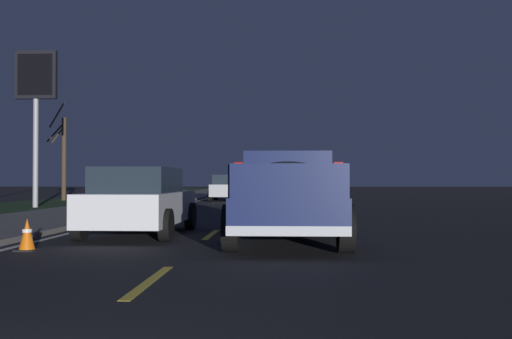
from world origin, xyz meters
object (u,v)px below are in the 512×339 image
object	(u,v)px
pickup_truck	(288,194)
traffic_cone_near	(27,235)
sedan_silver	(228,188)
gas_price_sign	(36,89)
sedan_white	(140,201)
bare_tree_far	(63,155)

from	to	relation	value
pickup_truck	traffic_cone_near	world-z (taller)	pickup_truck
sedan_silver	gas_price_sign	bearing A→B (deg)	137.61
sedan_silver	pickup_truck	bearing A→B (deg)	-171.47
sedan_silver	gas_price_sign	xyz separation A→B (m)	(-8.71, 7.95, 4.59)
sedan_white	gas_price_sign	xyz separation A→B (m)	(12.79, 7.98, 4.59)
gas_price_sign	traffic_cone_near	xyz separation A→B (m)	(-15.85, -6.70, -5.09)
pickup_truck	sedan_white	world-z (taller)	pickup_truck
sedan_white	traffic_cone_near	xyz separation A→B (m)	(-3.06, 1.28, -0.50)
traffic_cone_near	sedan_white	bearing A→B (deg)	-22.75
pickup_truck	sedan_white	size ratio (longest dim) A/B	1.23
bare_tree_far	gas_price_sign	bearing A→B (deg)	-166.71
pickup_truck	bare_tree_far	size ratio (longest dim) A/B	0.91
sedan_silver	bare_tree_far	world-z (taller)	bare_tree_far
bare_tree_far	traffic_cone_near	bearing A→B (deg)	-160.36
sedan_silver	bare_tree_far	xyz separation A→B (m)	(-0.00, 10.01, 1.94)
gas_price_sign	traffic_cone_near	size ratio (longest dim) A/B	12.30
pickup_truck	traffic_cone_near	bearing A→B (deg)	111.70
pickup_truck	bare_tree_far	xyz separation A→B (m)	(22.70, 13.41, 1.74)
sedan_silver	gas_price_sign	world-z (taller)	gas_price_sign
bare_tree_far	traffic_cone_near	distance (m)	26.18
sedan_white	bare_tree_far	bearing A→B (deg)	25.04
gas_price_sign	traffic_cone_near	distance (m)	17.94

